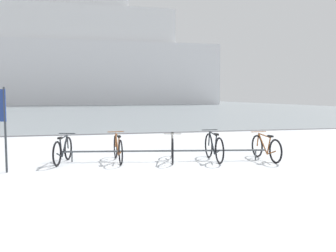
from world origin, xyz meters
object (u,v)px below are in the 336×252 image
bicycle_2 (172,147)px  ferry_ship (63,58)px  bicycle_3 (214,147)px  bicycle_0 (63,150)px  bicycle_4 (266,148)px  bicycle_1 (118,148)px

bicycle_2 → ferry_ship: size_ratio=0.03×
bicycle_3 → ferry_ship: bearing=95.7°
bicycle_0 → bicycle_2: size_ratio=0.91×
bicycle_0 → bicycle_4: size_ratio=0.93×
bicycle_0 → bicycle_4: (5.49, -0.86, 0.00)m
bicycle_0 → bicycle_4: same height
ferry_ship → bicycle_0: bearing=-87.8°
bicycle_1 → bicycle_2: 1.50m
bicycle_2 → bicycle_3: size_ratio=1.02×
bicycle_1 → bicycle_3: bicycle_3 is taller
bicycle_0 → ferry_ship: (-2.43, 64.39, 8.67)m
bicycle_2 → bicycle_4: bicycle_2 is taller
bicycle_3 → ferry_ship: size_ratio=0.03×
bicycle_2 → bicycle_4: size_ratio=1.03×
bicycle_2 → bicycle_3: bicycle_3 is taller
bicycle_0 → bicycle_3: 4.09m
bicycle_4 → ferry_ship: ferry_ship is taller
bicycle_4 → bicycle_1: bearing=169.4°
bicycle_1 → bicycle_0: bearing=175.8°
ferry_ship → bicycle_3: bearing=-84.3°
bicycle_4 → bicycle_3: bearing=169.5°
bicycle_0 → bicycle_2: (2.94, -0.32, 0.02)m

